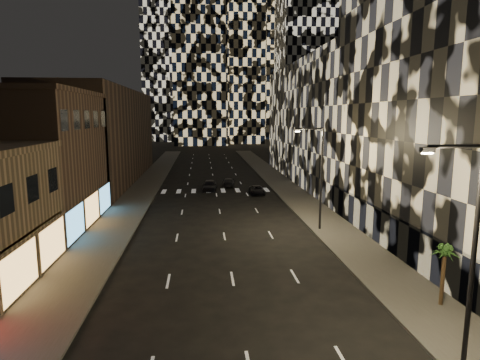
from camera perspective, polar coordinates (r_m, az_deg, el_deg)
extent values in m
cube|color=#47443F|center=(55.42, -13.87, -1.58)|extent=(4.00, 120.00, 0.15)
cube|color=#47443F|center=(56.06, 6.80, -1.25)|extent=(4.00, 120.00, 0.15)
cube|color=#4C4C47|center=(55.14, -11.71, -1.56)|extent=(0.20, 120.00, 0.15)
cube|color=#4C4C47|center=(55.65, 4.68, -1.30)|extent=(0.20, 120.00, 0.15)
cube|color=#503B2D|center=(40.56, -27.45, 2.25)|extent=(10.00, 15.00, 12.00)
cube|color=#503B2D|center=(65.73, -18.91, 5.93)|extent=(10.00, 40.00, 14.00)
cube|color=#383838|center=(32.84, 20.34, -6.71)|extent=(0.60, 25.00, 3.00)
cube|color=#232326|center=(64.66, 14.40, 7.86)|extent=(16.00, 40.00, 18.00)
cube|color=black|center=(148.63, -5.83, 23.69)|extent=(18.00, 18.00, 95.00)
cylinder|color=black|center=(18.18, 30.25, -9.79)|extent=(0.20, 0.20, 9.00)
cylinder|color=black|center=(16.73, 28.39, 4.24)|extent=(2.20, 0.14, 0.14)
cube|color=black|center=(16.15, 25.11, 3.91)|extent=(0.50, 0.25, 0.18)
cube|color=#FFEAB2|center=(16.16, 25.08, 3.49)|extent=(0.35, 0.18, 0.06)
cylinder|color=black|center=(35.85, 11.48, 0.14)|extent=(0.20, 0.20, 9.00)
cylinder|color=black|center=(35.13, 9.98, 7.22)|extent=(2.20, 0.14, 0.14)
cube|color=black|center=(34.86, 8.21, 7.05)|extent=(0.50, 0.25, 0.18)
cube|color=#FFEAB2|center=(34.87, 8.21, 6.86)|extent=(0.35, 0.18, 0.06)
imported|color=black|center=(54.67, -4.33, -0.77)|extent=(2.13, 4.51, 1.49)
imported|color=black|center=(58.06, -1.62, -0.31)|extent=(2.09, 4.25, 1.19)
imported|color=black|center=(52.14, 2.41, -1.46)|extent=(1.91, 3.98, 1.09)
cylinder|color=#47331E|center=(24.41, 26.86, -12.45)|extent=(0.22, 0.22, 2.87)
sphere|color=#204619|center=(23.90, 27.14, -8.94)|extent=(0.63, 0.63, 0.63)
cone|color=#204619|center=(24.06, 27.52, -8.95)|extent=(1.27, 0.50, 0.76)
cone|color=#204619|center=(24.12, 27.08, -8.88)|extent=(0.79, 1.22, 0.76)
cone|color=#204619|center=(24.03, 26.68, -8.92)|extent=(0.74, 1.24, 0.76)
cone|color=#204619|center=(23.84, 26.61, -9.05)|extent=(1.27, 0.55, 0.76)
cone|color=#204619|center=(23.71, 26.94, -9.17)|extent=(1.14, 0.95, 0.76)
cone|color=#204619|center=(23.73, 27.41, -9.19)|extent=(0.28, 1.25, 0.76)
cone|color=#204619|center=(23.89, 27.67, -9.10)|extent=(1.12, 0.99, 0.76)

